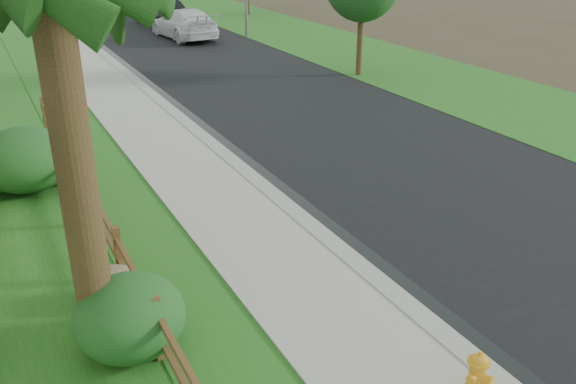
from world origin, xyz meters
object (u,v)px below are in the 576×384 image
ranch_fence (104,224)px  white_suv (184,24)px  fire_hydrant (477,375)px  dark_car_mid (163,11)px

ranch_fence → white_suv: size_ratio=3.10×
ranch_fence → fire_hydrant: (3.50, -6.31, -0.20)m
fire_hydrant → dark_car_mid: size_ratio=0.13×
fire_hydrant → ranch_fence: bearing=119.0°
ranch_fence → dark_car_mid: size_ratio=3.24×
dark_car_mid → fire_hydrant: bearing=74.7°
fire_hydrant → dark_car_mid: 33.79m
white_suv → dark_car_mid: (0.31, 5.00, 0.10)m
white_suv → dark_car_mid: dark_car_mid is taller
fire_hydrant → white_suv: 28.82m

